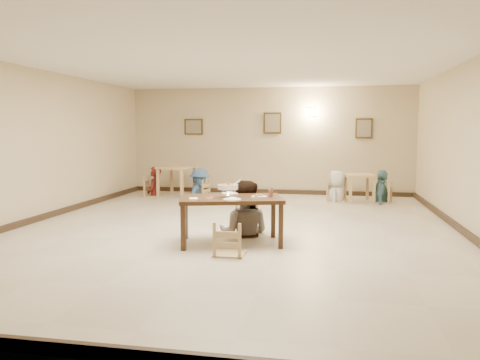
% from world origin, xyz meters
% --- Properties ---
extents(floor, '(10.00, 10.00, 0.00)m').
position_xyz_m(floor, '(0.00, 0.00, 0.00)').
color(floor, beige).
rests_on(floor, ground).
extents(ceiling, '(10.00, 10.00, 0.00)m').
position_xyz_m(ceiling, '(0.00, 0.00, 3.00)').
color(ceiling, silver).
rests_on(ceiling, wall_back).
extents(wall_back, '(10.00, 0.00, 10.00)m').
position_xyz_m(wall_back, '(0.00, 5.00, 1.50)').
color(wall_back, '#C3AF8E').
rests_on(wall_back, floor).
extents(wall_front, '(10.00, 0.00, 10.00)m').
position_xyz_m(wall_front, '(0.00, -5.00, 1.50)').
color(wall_front, '#C3AF8E').
rests_on(wall_front, floor).
extents(wall_left, '(0.00, 10.00, 10.00)m').
position_xyz_m(wall_left, '(-4.00, 0.00, 1.50)').
color(wall_left, '#C3AF8E').
rests_on(wall_left, floor).
extents(wall_right, '(0.00, 10.00, 10.00)m').
position_xyz_m(wall_right, '(4.00, 0.00, 1.50)').
color(wall_right, '#C3AF8E').
rests_on(wall_right, floor).
extents(baseboard_back, '(8.00, 0.06, 0.12)m').
position_xyz_m(baseboard_back, '(0.00, 4.97, 0.06)').
color(baseboard_back, '#312217').
rests_on(baseboard_back, floor).
extents(baseboard_front, '(8.00, 0.06, 0.12)m').
position_xyz_m(baseboard_front, '(0.00, -4.97, 0.06)').
color(baseboard_front, '#312217').
rests_on(baseboard_front, floor).
extents(baseboard_left, '(0.06, 10.00, 0.12)m').
position_xyz_m(baseboard_left, '(-3.97, 0.00, 0.06)').
color(baseboard_left, '#312217').
rests_on(baseboard_left, floor).
extents(baseboard_right, '(0.06, 10.00, 0.12)m').
position_xyz_m(baseboard_right, '(3.97, 0.00, 0.06)').
color(baseboard_right, '#312217').
rests_on(baseboard_right, floor).
extents(picture_a, '(0.55, 0.04, 0.45)m').
position_xyz_m(picture_a, '(-2.20, 4.96, 1.90)').
color(picture_a, '#3B2913').
rests_on(picture_a, wall_back).
extents(picture_b, '(0.50, 0.04, 0.60)m').
position_xyz_m(picture_b, '(0.10, 4.96, 2.00)').
color(picture_b, '#3B2913').
rests_on(picture_b, wall_back).
extents(picture_c, '(0.45, 0.04, 0.55)m').
position_xyz_m(picture_c, '(2.60, 4.96, 1.85)').
color(picture_c, '#3B2913').
rests_on(picture_c, wall_back).
extents(wall_sconce, '(0.16, 0.05, 0.22)m').
position_xyz_m(wall_sconce, '(1.20, 4.96, 2.30)').
color(wall_sconce, '#FFD88C').
rests_on(wall_sconce, wall_back).
extents(main_table, '(1.76, 1.28, 0.74)m').
position_xyz_m(main_table, '(0.16, -1.07, 0.66)').
color(main_table, '#3B2313').
rests_on(main_table, floor).
extents(chair_far, '(0.45, 0.45, 0.95)m').
position_xyz_m(chair_far, '(0.22, -0.28, 0.47)').
color(chair_far, tan).
rests_on(chair_far, floor).
extents(chair_near, '(0.44, 0.44, 0.93)m').
position_xyz_m(chair_near, '(0.28, -1.72, 0.46)').
color(chair_near, tan).
rests_on(chair_near, floor).
extents(main_diner, '(0.92, 0.72, 1.88)m').
position_xyz_m(main_diner, '(0.25, -0.37, 0.94)').
color(main_diner, gray).
rests_on(main_diner, floor).
extents(curry_warmer, '(0.35, 0.32, 0.28)m').
position_xyz_m(curry_warmer, '(0.12, -1.13, 0.91)').
color(curry_warmer, silver).
rests_on(curry_warmer, main_table).
extents(rice_plate_far, '(0.27, 0.27, 0.06)m').
position_xyz_m(rice_plate_far, '(0.07, -0.74, 0.76)').
color(rice_plate_far, white).
rests_on(rice_plate_far, main_table).
extents(rice_plate_near, '(0.27, 0.27, 0.06)m').
position_xyz_m(rice_plate_near, '(0.24, -1.39, 0.76)').
color(rice_plate_near, white).
rests_on(rice_plate_near, main_table).
extents(fried_plate, '(0.25, 0.25, 0.06)m').
position_xyz_m(fried_plate, '(0.60, -1.02, 0.76)').
color(fried_plate, white).
rests_on(fried_plate, main_table).
extents(chili_dish, '(0.10, 0.10, 0.02)m').
position_xyz_m(chili_dish, '(-0.15, -1.26, 0.75)').
color(chili_dish, white).
rests_on(chili_dish, main_table).
extents(napkin_cutlery, '(0.20, 0.26, 0.03)m').
position_xyz_m(napkin_cutlery, '(-0.33, -1.50, 0.76)').
color(napkin_cutlery, white).
rests_on(napkin_cutlery, main_table).
extents(drink_glass, '(0.07, 0.07, 0.13)m').
position_xyz_m(drink_glass, '(0.76, -0.86, 0.81)').
color(drink_glass, white).
rests_on(drink_glass, main_table).
extents(bg_table_left, '(0.98, 0.98, 0.84)m').
position_xyz_m(bg_table_left, '(-2.37, 3.85, 0.70)').
color(bg_table_left, tan).
rests_on(bg_table_left, floor).
extents(bg_table_right, '(0.82, 0.82, 0.70)m').
position_xyz_m(bg_table_right, '(2.44, 3.85, 0.56)').
color(bg_table_right, tan).
rests_on(bg_table_right, floor).
extents(bg_chair_ll, '(0.49, 0.49, 1.03)m').
position_xyz_m(bg_chair_ll, '(-3.01, 3.85, 0.52)').
color(bg_chair_ll, tan).
rests_on(bg_chair_ll, floor).
extents(bg_chair_lr, '(0.43, 0.43, 0.92)m').
position_xyz_m(bg_chair_lr, '(-1.73, 3.87, 0.46)').
color(bg_chair_lr, tan).
rests_on(bg_chair_lr, floor).
extents(bg_chair_rl, '(0.47, 0.47, 1.00)m').
position_xyz_m(bg_chair_rl, '(1.90, 3.93, 0.50)').
color(bg_chair_rl, tan).
rests_on(bg_chair_rl, floor).
extents(bg_chair_rr, '(0.45, 0.45, 0.97)m').
position_xyz_m(bg_chair_rr, '(2.99, 3.84, 0.48)').
color(bg_chair_rr, tan).
rests_on(bg_chair_rr, floor).
extents(bg_diner_a, '(0.45, 0.63, 1.64)m').
position_xyz_m(bg_diner_a, '(-3.01, 3.85, 0.82)').
color(bg_diner_a, maroon).
rests_on(bg_diner_a, floor).
extents(bg_diner_b, '(0.68, 1.07, 1.57)m').
position_xyz_m(bg_diner_b, '(-1.73, 3.87, 0.79)').
color(bg_diner_b, '#436CA1').
rests_on(bg_diner_b, floor).
extents(bg_diner_c, '(0.65, 0.85, 1.55)m').
position_xyz_m(bg_diner_c, '(1.90, 3.93, 0.77)').
color(bg_diner_c, silver).
rests_on(bg_diner_c, floor).
extents(bg_diner_d, '(0.52, 1.00, 1.63)m').
position_xyz_m(bg_diner_d, '(2.99, 3.84, 0.82)').
color(bg_diner_d, teal).
rests_on(bg_diner_d, floor).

